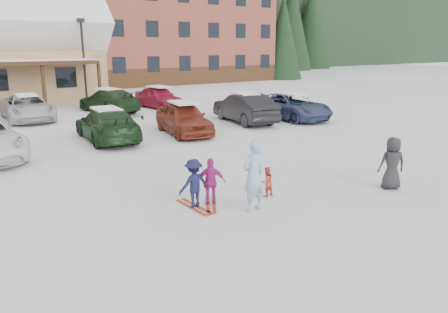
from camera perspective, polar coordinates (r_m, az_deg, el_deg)
ground at (r=11.40m, az=1.60°, el=-6.12°), size 160.00×160.00×0.00m
alpine_hotel at (r=51.18m, az=-11.15°, el=19.29°), size 31.48×14.01×21.48m
lamp_post at (r=33.10m, az=-17.89°, el=12.47°), size 0.50×0.25×5.80m
conifer_1 at (r=54.53m, az=7.72°, el=16.60°), size 4.84×4.84×11.22m
conifer_3 at (r=54.06m, az=-21.95°, el=14.54°), size 3.96×3.96×9.18m
conifer_4 at (r=67.93m, az=2.13°, el=16.48°), size 5.06×5.06×11.73m
adult_skier at (r=10.65m, az=3.90°, el=-2.48°), size 0.71×0.51×1.82m
toddler_red at (r=11.84m, az=5.58°, el=-3.30°), size 0.41×0.32×0.82m
child_navy at (r=10.93m, az=-3.97°, el=-3.55°), size 0.83×0.50×1.26m
skis_child_navy at (r=11.14m, az=-3.92°, el=-6.57°), size 0.25×1.41×0.03m
child_magenta at (r=11.10m, az=-1.71°, el=-3.33°), size 0.77×0.63×1.23m
skis_child_magenta at (r=11.29m, az=-1.68°, el=-6.24°), size 0.90×1.30×0.03m
bystander_dark at (r=13.20m, az=21.10°, el=-0.82°), size 0.87×0.78×1.50m
parked_car_3 at (r=19.34m, az=-15.01°, el=4.04°), size 2.31×4.90×1.38m
parked_car_4 at (r=20.21m, az=-5.31°, el=5.01°), size 2.43×4.52×1.46m
parked_car_5 at (r=23.20m, az=2.71°, el=6.34°), size 2.28×4.83×1.53m
parked_car_6 at (r=24.58m, az=8.72°, el=6.49°), size 2.34×5.04×1.40m
parked_car_10 at (r=26.12m, az=-24.28°, el=5.85°), size 2.47×5.09×1.39m
parked_car_11 at (r=27.72m, az=-14.82°, el=7.08°), size 2.79×5.15×1.42m
parked_car_12 at (r=28.94m, az=-8.49°, el=7.66°), size 2.04×4.24×1.40m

